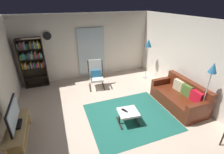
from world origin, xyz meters
TOP-DOWN VIEW (x-y plane):
  - ground_plane at (0.00, 0.00)m, footprint 7.02×7.02m
  - wall_back at (0.00, 2.90)m, footprint 5.60×0.06m
  - wall_right at (2.70, 0.00)m, footprint 0.06×6.00m
  - glass_door_panel at (0.16, 2.83)m, footprint 1.10×0.01m
  - area_rug at (0.49, -0.25)m, footprint 2.34×2.05m
  - tv_stand at (-2.33, -0.17)m, footprint 0.41×1.29m
  - television at (-2.33, -0.15)m, footprint 0.20×0.97m
  - bookshelf_near_tv at (-2.08, 2.70)m, footprint 0.84×0.30m
  - leather_sofa at (2.16, -0.28)m, footprint 0.84×1.72m
  - lounge_armchair at (0.06, 1.85)m, footprint 0.65×0.73m
  - ottoman at (0.32, -0.44)m, footprint 0.57×0.53m
  - tv_remote at (0.24, -0.40)m, footprint 0.11×0.14m
  - cell_phone at (0.23, -0.35)m, footprint 0.12×0.16m
  - floor_lamp_by_sofa at (2.30, -0.97)m, footprint 0.22×0.22m
  - floor_lamp_by_shelf at (2.24, 1.85)m, footprint 0.24×0.24m
  - wall_clock at (-1.44, 2.82)m, footprint 0.29×0.03m

SIDE VIEW (x-z plane):
  - ground_plane at x=0.00m, z-range 0.00..0.00m
  - area_rug at x=0.49m, z-range 0.00..0.01m
  - ottoman at x=0.32m, z-range 0.12..0.48m
  - leather_sofa at x=2.16m, z-range -0.10..0.72m
  - tv_stand at x=-2.33m, z-range 0.08..0.56m
  - cell_phone at x=0.23m, z-range 0.37..0.38m
  - tv_remote at x=0.24m, z-range 0.37..0.38m
  - lounge_armchair at x=0.06m, z-range 0.02..1.05m
  - television at x=-2.33m, z-range 0.47..1.05m
  - glass_door_panel at x=0.16m, z-range 0.05..2.05m
  - bookshelf_near_tv at x=-2.08m, z-range 0.16..2.01m
  - wall_back at x=0.00m, z-range 0.00..2.60m
  - wall_right at x=2.70m, z-range 0.00..2.60m
  - floor_lamp_by_sofa at x=2.30m, z-range 0.54..2.21m
  - floor_lamp_by_shelf at x=2.24m, z-range 0.57..2.21m
  - wall_clock at x=-1.44m, z-range 1.71..2.00m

